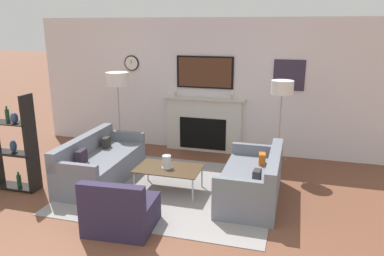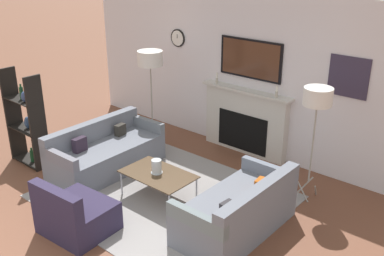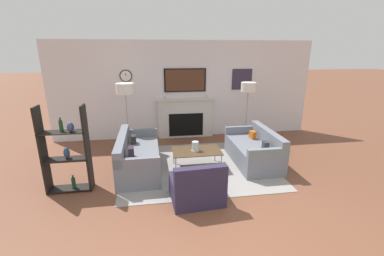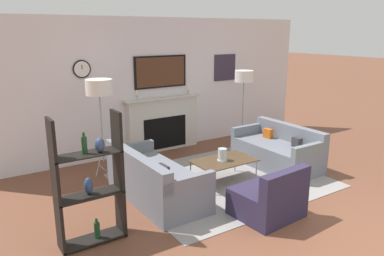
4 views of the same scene
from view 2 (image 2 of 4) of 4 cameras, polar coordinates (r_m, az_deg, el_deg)
name	(u,v)px [view 2 (image 2 of 4)]	position (r m, az deg, el deg)	size (l,w,h in m)	color
fireplace_wall	(250,83)	(7.59, 7.43, 5.70)	(7.38, 0.28, 2.70)	silver
area_rug	(164,196)	(6.55, -3.55, -8.64)	(3.18, 2.68, 0.01)	gray
couch_left	(105,154)	(7.26, -10.93, -3.24)	(0.84, 1.84, 0.76)	slate
couch_right	(238,212)	(5.71, 5.85, -10.53)	(0.83, 1.63, 0.75)	slate
armchair	(75,215)	(5.87, -14.61, -10.66)	(0.88, 0.79, 0.73)	#2C253F
coffee_table	(158,175)	(6.34, -4.32, -5.98)	(1.02, 0.64, 0.39)	#4C3823
hurricane_candle	(157,167)	(6.32, -4.52, -4.98)	(0.16, 0.16, 0.20)	silver
floor_lamp_left	(150,59)	(7.89, -5.34, 8.67)	(0.44, 0.44, 1.68)	#9E998E
floor_lamp_right	(318,98)	(6.14, 15.68, 3.63)	(0.39, 0.39, 1.64)	#9E998E
shelf_unit	(26,121)	(7.67, -20.36, 0.86)	(0.77, 0.28, 1.55)	black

